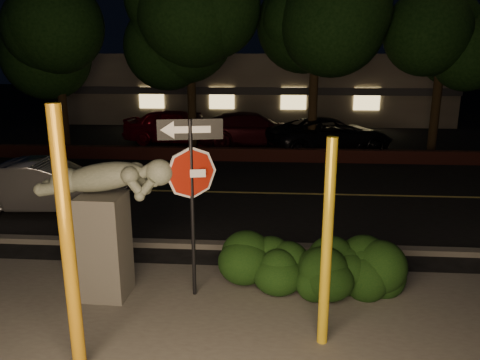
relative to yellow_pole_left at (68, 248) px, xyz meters
name	(u,v)px	position (x,y,z in m)	size (l,w,h in m)	color
ground	(247,169)	(1.52, 11.22, -1.75)	(90.00, 90.00, 0.00)	black
road	(241,193)	(1.52, 8.22, -1.74)	(80.00, 8.00, 0.01)	black
lane_marking	(241,192)	(1.52, 8.22, -1.73)	(80.00, 0.12, 0.01)	#CEB752
curb	(227,245)	(1.52, 4.12, -1.69)	(80.00, 0.25, 0.12)	#4C4944
brick_wall	(249,155)	(1.52, 12.52, -1.50)	(40.00, 0.35, 0.50)	#4B1D18
parking_lot	(255,136)	(1.52, 18.22, -1.74)	(40.00, 12.00, 0.01)	black
building	(260,85)	(1.52, 26.21, 0.25)	(22.00, 10.20, 4.00)	#685E53
tree_far_a	(54,20)	(-6.48, 14.22, 3.59)	(4.60, 4.60, 7.43)	black
tree_far_b	(189,0)	(-0.98, 14.42, 4.30)	(5.20, 5.20, 8.41)	black
tree_far_c	(317,9)	(4.02, 14.02, 3.91)	(4.80, 4.80, 7.84)	black
tree_far_d	(446,16)	(9.02, 14.52, 3.67)	(4.40, 4.40, 7.42)	black
yellow_pole_left	(68,248)	(0.00, 0.00, 0.00)	(0.17, 0.17, 3.50)	orange
yellow_pole_right	(327,246)	(3.23, 0.86, -0.25)	(0.15, 0.15, 3.01)	gold
signpost	(191,174)	(1.17, 2.09, 0.42)	(1.02, 0.23, 3.04)	black
sculpture	(105,213)	(-0.26, 1.95, -0.25)	(2.27, 0.73, 2.43)	#4C4944
hedge_center	(267,258)	(2.39, 2.47, -1.19)	(2.13, 1.00, 1.11)	black
hedge_right	(353,262)	(3.88, 2.38, -1.18)	(1.75, 0.94, 1.15)	black
hedge_far_right	(341,273)	(3.64, 2.10, -1.24)	(1.46, 0.91, 1.01)	black
silver_sedan	(46,186)	(-3.46, 6.27, -1.08)	(1.42, 4.08, 1.35)	#A6A5AA
parked_car_red	(176,126)	(-2.02, 15.89, -0.95)	(1.88, 4.68, 1.59)	maroon
parked_car_darkred	(252,129)	(1.50, 15.62, -1.00)	(2.09, 5.14, 1.49)	#3A0A12
parked_car_dark	(330,135)	(4.82, 14.45, -1.03)	(2.40, 5.21, 1.45)	black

